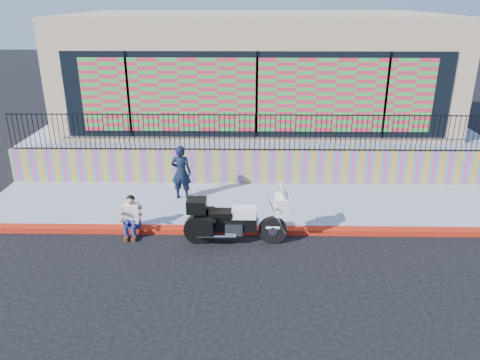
{
  "coord_description": "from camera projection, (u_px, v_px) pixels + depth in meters",
  "views": [
    {
      "loc": [
        -0.28,
        -11.05,
        5.88
      ],
      "look_at": [
        -0.49,
        1.2,
        1.04
      ],
      "focal_mm": 35.0,
      "sensor_mm": 36.0,
      "label": 1
    }
  ],
  "objects": [
    {
      "name": "police_motorcycle",
      "position": [
        234.0,
        219.0,
        11.71
      ],
      "size": [
        2.57,
        0.85,
        1.6
      ],
      "color": "black",
      "rests_on": "ground"
    },
    {
      "name": "police_officer",
      "position": [
        181.0,
        172.0,
        13.89
      ],
      "size": [
        0.66,
        0.49,
        1.66
      ],
      "primitive_type": "imported",
      "rotation": [
        0.0,
        0.0,
        2.99
      ],
      "color": "black",
      "rests_on": "sidewalk"
    },
    {
      "name": "red_curb",
      "position": [
        258.0,
        230.0,
        12.4
      ],
      "size": [
        16.0,
        0.3,
        0.15
      ],
      "primitive_type": "cube",
      "color": "#B4290C",
      "rests_on": "ground"
    },
    {
      "name": "mural_wall",
      "position": [
        256.0,
        167.0,
        15.19
      ],
      "size": [
        16.0,
        0.2,
        1.1
      ],
      "primitive_type": "cube",
      "color": "#DB3994",
      "rests_on": "sidewalk"
    },
    {
      "name": "sidewalk",
      "position": [
        257.0,
        204.0,
        13.94
      ],
      "size": [
        16.0,
        3.0,
        0.15
      ],
      "primitive_type": "cube",
      "color": "#868DA1",
      "rests_on": "ground"
    },
    {
      "name": "seated_man",
      "position": [
        131.0,
        220.0,
        12.14
      ],
      "size": [
        0.54,
        0.71,
        1.06
      ],
      "color": "navy",
      "rests_on": "ground"
    },
    {
      "name": "storefront_building",
      "position": [
        255.0,
        66.0,
        18.8
      ],
      "size": [
        14.0,
        8.06,
        4.0
      ],
      "color": "tan",
      "rests_on": "elevated_platform"
    },
    {
      "name": "elevated_platform",
      "position": [
        254.0,
        128.0,
        19.96
      ],
      "size": [
        16.0,
        10.0,
        1.25
      ],
      "primitive_type": "cube",
      "color": "#868DA1",
      "rests_on": "ground"
    },
    {
      "name": "metal_fence",
      "position": [
        257.0,
        132.0,
        14.77
      ],
      "size": [
        15.8,
        0.04,
        1.2
      ],
      "primitive_type": null,
      "color": "black",
      "rests_on": "mural_wall"
    },
    {
      "name": "ground",
      "position": [
        258.0,
        233.0,
        12.43
      ],
      "size": [
        90.0,
        90.0,
        0.0
      ],
      "primitive_type": "plane",
      "color": "black",
      "rests_on": "ground"
    }
  ]
}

